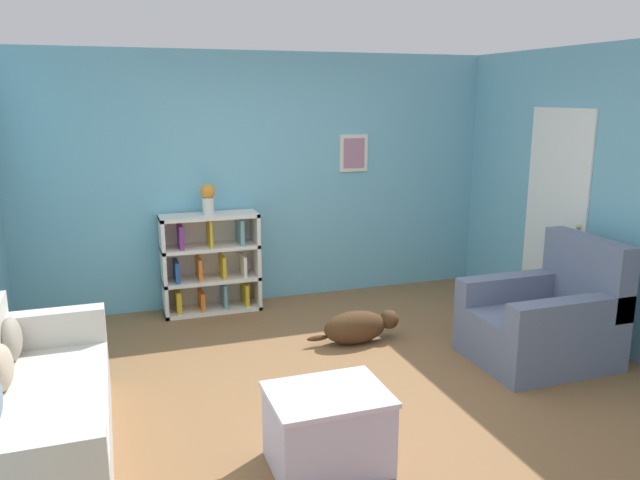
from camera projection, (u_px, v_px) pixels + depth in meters
ground_plane at (337, 384)px, 4.78m from camera, size 14.00×14.00×0.00m
wall_back at (263, 179)px, 6.55m from camera, size 5.60×0.13×2.60m
wall_right at (617, 200)px, 5.31m from camera, size 0.16×5.00×2.60m
couch at (27, 419)px, 3.65m from camera, size 0.80×1.98×0.82m
bookshelf at (210, 264)px, 6.33m from camera, size 0.97×0.35×1.01m
recliner_chair at (546, 320)px, 5.17m from camera, size 1.07×0.89×1.02m
coffee_table at (328, 427)px, 3.68m from camera, size 0.69×0.54×0.48m
dog at (358, 327)px, 5.55m from camera, size 0.86×0.27×0.30m
vase at (208, 197)px, 6.16m from camera, size 0.15×0.15×0.30m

